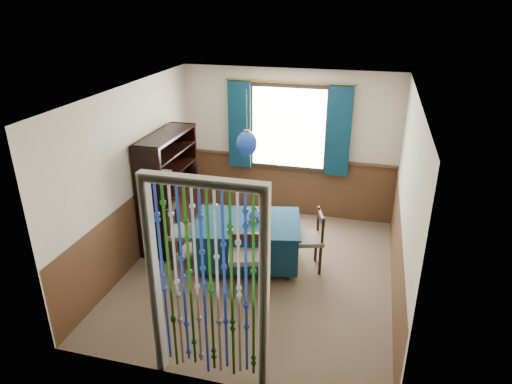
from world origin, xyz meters
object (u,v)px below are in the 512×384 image
(sideboard, at_px, (171,204))
(vase_table, at_px, (256,214))
(pendant_lamp, at_px, (247,143))
(vase_sideboard, at_px, (179,178))
(chair_far, at_px, (248,215))
(chair_near, at_px, (248,257))
(chair_left, at_px, (184,232))
(chair_right, at_px, (309,239))
(dining_table, at_px, (248,240))
(bowl_shelf, at_px, (166,173))

(sideboard, height_order, vase_table, sideboard)
(sideboard, relative_size, pendant_lamp, 2.02)
(vase_table, xyz_separation_m, vase_sideboard, (-1.39, 0.59, 0.18))
(chair_far, xyz_separation_m, vase_sideboard, (-1.14, 0.07, 0.47))
(chair_near, distance_m, chair_left, 1.13)
(chair_left, bearing_deg, vase_sideboard, -161.48)
(chair_far, distance_m, chair_right, 1.09)
(chair_right, relative_size, vase_sideboard, 4.37)
(dining_table, distance_m, chair_near, 0.63)
(vase_table, height_order, bowl_shelf, bowl_shelf)
(chair_right, xyz_separation_m, bowl_shelf, (-2.13, 0.08, 0.74))
(chair_far, distance_m, chair_left, 1.05)
(pendant_lamp, xyz_separation_m, vase_table, (0.10, 0.07, -1.03))
(chair_near, distance_m, sideboard, 1.83)
(chair_far, relative_size, chair_right, 1.07)
(chair_left, relative_size, vase_sideboard, 4.69)
(chair_right, distance_m, vase_sideboard, 2.25)
(pendant_lamp, bearing_deg, chair_left, -168.91)
(chair_near, distance_m, vase_sideboard, 1.97)
(chair_left, distance_m, pendant_lamp, 1.59)
(chair_right, bearing_deg, bowl_shelf, 70.55)
(chair_left, xyz_separation_m, vase_table, (0.97, 0.24, 0.29))
(pendant_lamp, xyz_separation_m, vase_sideboard, (-1.29, 0.65, -0.86))
(chair_left, xyz_separation_m, pendant_lamp, (0.87, 0.17, 1.32))
(chair_left, height_order, vase_table, chair_left)
(vase_table, xyz_separation_m, bowl_shelf, (-1.39, 0.16, 0.42))
(sideboard, bearing_deg, vase_table, -13.37)
(chair_near, bearing_deg, sideboard, 129.47)
(chair_far, distance_m, sideboard, 1.21)
(sideboard, distance_m, vase_sideboard, 0.43)
(chair_right, distance_m, vase_table, 0.81)
(pendant_lamp, distance_m, vase_sideboard, 1.68)
(chair_near, bearing_deg, vase_sideboard, 122.84)
(sideboard, bearing_deg, bowl_shelf, -72.53)
(pendant_lamp, height_order, vase_table, pendant_lamp)
(chair_right, xyz_separation_m, pendant_lamp, (-0.84, -0.15, 1.35))
(chair_near, xyz_separation_m, sideboard, (-1.52, 1.03, 0.08))
(vase_table, distance_m, vase_sideboard, 1.51)
(chair_near, distance_m, chair_right, 1.01)
(pendant_lamp, bearing_deg, dining_table, 116.57)
(pendant_lamp, bearing_deg, sideboard, 162.40)
(pendant_lamp, relative_size, vase_sideboard, 4.28)
(chair_right, distance_m, bowl_shelf, 2.25)
(bowl_shelf, relative_size, vase_sideboard, 0.96)
(dining_table, relative_size, bowl_shelf, 8.47)
(vase_sideboard, bearing_deg, sideboard, -104.80)
(bowl_shelf, bearing_deg, chair_near, -29.69)
(chair_left, height_order, bowl_shelf, bowl_shelf)
(vase_table, bearing_deg, chair_near, -84.03)
(bowl_shelf, xyz_separation_m, vase_sideboard, (0.00, 0.42, -0.24))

